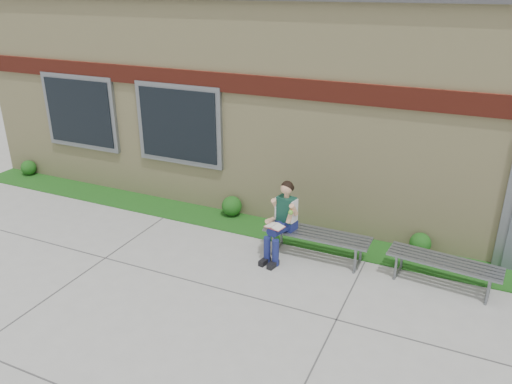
% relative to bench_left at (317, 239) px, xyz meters
% --- Properties ---
extents(ground, '(80.00, 80.00, 0.00)m').
position_rel_bench_left_xyz_m(ground, '(-0.21, -2.00, -0.35)').
color(ground, '#9E9E99').
rests_on(ground, ground).
extents(grass_strip, '(16.00, 0.80, 0.02)m').
position_rel_bench_left_xyz_m(grass_strip, '(-0.21, 0.60, -0.34)').
color(grass_strip, '#174C14').
rests_on(grass_strip, ground).
extents(school_building, '(16.20, 6.22, 4.20)m').
position_rel_bench_left_xyz_m(school_building, '(-0.21, 3.99, 1.75)').
color(school_building, beige).
rests_on(school_building, ground).
extents(bench_left, '(1.76, 0.49, 0.46)m').
position_rel_bench_left_xyz_m(bench_left, '(0.00, 0.00, 0.00)').
color(bench_left, slate).
rests_on(bench_left, ground).
extents(bench_right, '(1.69, 0.62, 0.43)m').
position_rel_bench_left_xyz_m(bench_right, '(2.00, 0.00, -0.02)').
color(bench_right, slate).
rests_on(bench_right, ground).
extents(girl, '(0.47, 0.81, 1.32)m').
position_rel_bench_left_xyz_m(girl, '(-0.55, -0.20, 0.34)').
color(girl, navy).
rests_on(girl, ground).
extents(shrub_west, '(0.35, 0.35, 0.35)m').
position_rel_bench_left_xyz_m(shrub_west, '(-7.47, 0.85, -0.16)').
color(shrub_west, '#174C14').
rests_on(shrub_west, grass_strip).
extents(shrub_mid, '(0.39, 0.39, 0.39)m').
position_rel_bench_left_xyz_m(shrub_mid, '(-2.02, 0.85, -0.14)').
color(shrub_mid, '#174C14').
rests_on(shrub_mid, grass_strip).
extents(shrub_east, '(0.36, 0.36, 0.36)m').
position_rel_bench_left_xyz_m(shrub_east, '(1.56, 0.85, -0.15)').
color(shrub_east, '#174C14').
rests_on(shrub_east, grass_strip).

